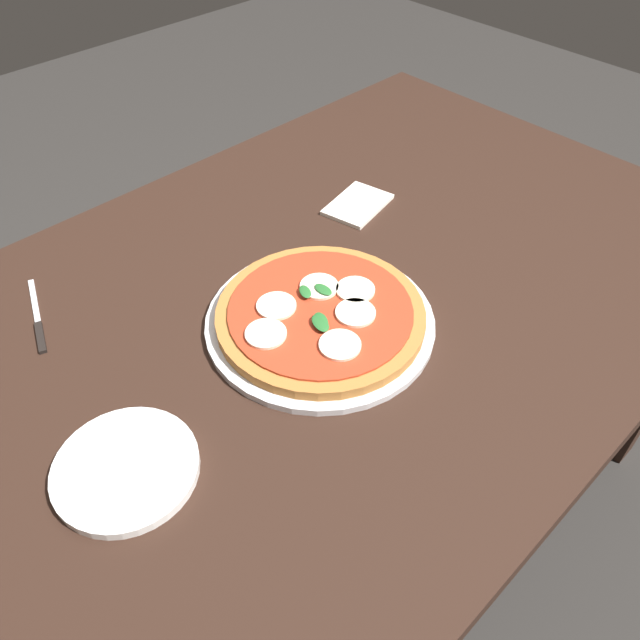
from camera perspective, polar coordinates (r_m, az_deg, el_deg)
The scene contains 7 objects.
ground_plane at distance 1.61m, azimuth -0.04°, elevation -16.89°, with size 6.00×6.00×0.00m, color #2D2B28.
dining_table at distance 1.10m, azimuth -0.06°, elevation -1.01°, with size 1.54×0.98×0.71m.
serving_tray at distance 0.99m, azimuth 0.00°, elevation -0.16°, with size 0.36×0.36×0.01m, color silver.
pizza at distance 0.98m, azimuth 0.04°, elevation 0.53°, with size 0.33×0.33×0.03m.
plate_white at distance 0.86m, azimuth -17.14°, elevation -12.72°, with size 0.19×0.19×0.01m, color white.
napkin at distance 1.25m, azimuth 3.42°, elevation 10.37°, with size 0.13×0.09×0.01m, color white.
knife at distance 1.09m, azimuth -24.12°, elevation -0.31°, with size 0.07×0.18×0.01m.
Camera 1 is at (-0.54, -0.56, 1.42)m, focal length 35.41 mm.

